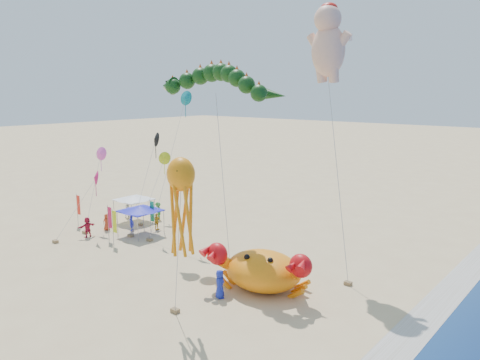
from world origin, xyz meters
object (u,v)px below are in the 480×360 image
(dragon_kite, at_px, (214,86))
(cherub_kite, at_px, (328,41))
(canopy_blue, at_px, (140,209))
(canopy_white, at_px, (134,198))
(crab_inflatable, at_px, (262,269))
(octopus_kite, at_px, (181,199))

(dragon_kite, bearing_deg, cherub_kite, 31.58)
(canopy_blue, bearing_deg, canopy_white, 149.35)
(crab_inflatable, xyz_separation_m, dragon_kite, (-7.11, 3.15, 11.98))
(crab_inflatable, distance_m, dragon_kite, 14.28)
(dragon_kite, relative_size, octopus_kite, 1.54)
(octopus_kite, distance_m, canopy_blue, 18.23)
(crab_inflatable, height_order, canopy_blue, crab_inflatable)
(dragon_kite, bearing_deg, octopus_kite, -56.26)
(cherub_kite, height_order, canopy_blue, cherub_kite)
(crab_inflatable, distance_m, cherub_kite, 16.96)
(canopy_white, bearing_deg, octopus_kite, -30.53)
(dragon_kite, xyz_separation_m, octopus_kite, (6.37, -9.53, -6.17))
(dragon_kite, height_order, octopus_kite, dragon_kite)
(dragon_kite, relative_size, cherub_kite, 0.76)
(crab_inflatable, xyz_separation_m, canopy_white, (-19.99, 4.97, 1.05))
(octopus_kite, height_order, canopy_white, octopus_kite)
(canopy_blue, bearing_deg, dragon_kite, 3.91)
(dragon_kite, bearing_deg, crab_inflatable, -23.92)
(cherub_kite, bearing_deg, canopy_blue, -162.55)
(crab_inflatable, relative_size, dragon_kite, 0.49)
(octopus_kite, relative_size, canopy_blue, 2.69)
(crab_inflatable, relative_size, canopy_blue, 2.03)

